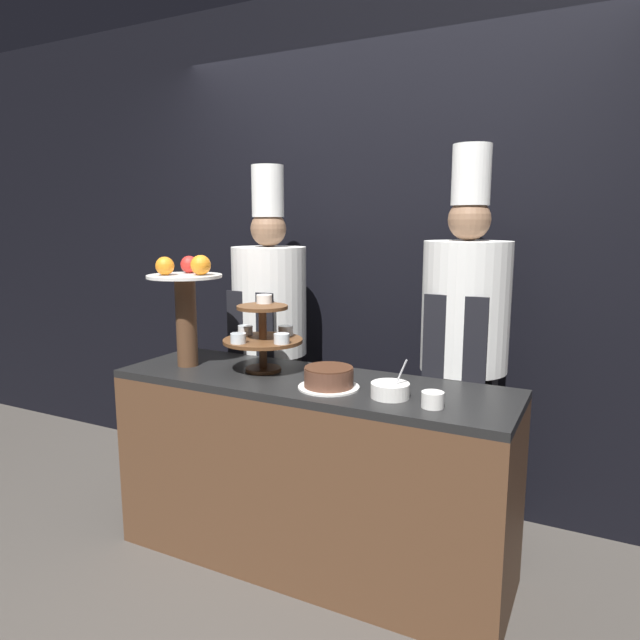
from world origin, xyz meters
name	(u,v)px	position (x,y,z in m)	size (l,w,h in m)	color
ground_plane	(280,593)	(0.00, 0.00, 0.00)	(14.00, 14.00, 0.00)	#47423D
wall_back	(381,249)	(0.00, 1.13, 1.40)	(10.00, 0.06, 2.80)	black
buffet_counter	(310,472)	(0.00, 0.28, 0.43)	(1.79, 0.55, 0.87)	brown
tiered_stand	(263,334)	(-0.26, 0.31, 1.04)	(0.37, 0.37, 0.35)	brown
fruit_pedestal	(186,297)	(-0.64, 0.23, 1.20)	(0.35, 0.35, 0.53)	brown
cake_round	(329,378)	(0.13, 0.20, 0.91)	(0.26, 0.26, 0.09)	white
cup_white	(433,400)	(0.59, 0.15, 0.90)	(0.08, 0.08, 0.06)	white
serving_bowl_near	(390,390)	(0.41, 0.19, 0.90)	(0.15, 0.15, 0.16)	white
chef_left	(270,328)	(-0.50, 0.74, 0.98)	(0.40, 0.40, 1.84)	#38332D
chef_center_left	(464,340)	(0.56, 0.74, 1.01)	(0.40, 0.40, 1.89)	#28282D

